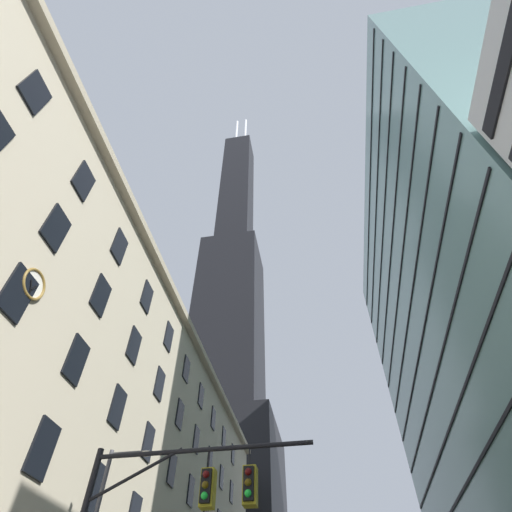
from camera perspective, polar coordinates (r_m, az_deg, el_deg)
The scene contains 3 objects.
station_building at distance 36.80m, azimuth -22.22°, elevation -26.84°, with size 13.02×58.03×25.10m.
dark_skyscraper at distance 95.82m, azimuth -4.26°, elevation -14.96°, with size 22.64×22.64×182.11m.
glass_office_midrise at distance 46.67m, azimuth 31.84°, elevation -8.23°, with size 16.67×46.19×51.53m.
Camera 1 is at (0.68, -7.26, 1.61)m, focal length 27.85 mm.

